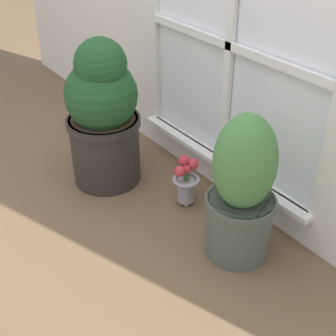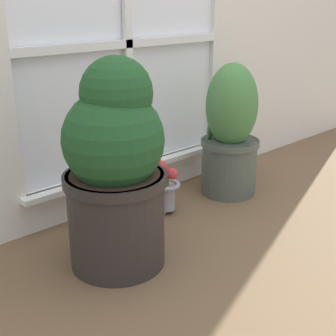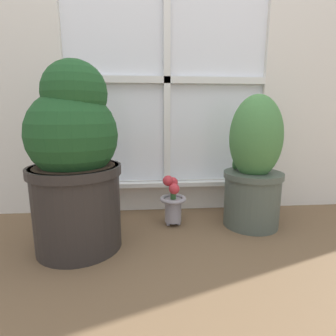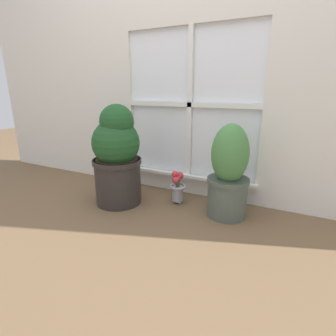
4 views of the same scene
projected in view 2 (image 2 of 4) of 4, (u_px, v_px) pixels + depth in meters
The scene contains 4 objects.
ground_plane at pixel (229, 244), 1.86m from camera, with size 10.00×10.00×0.00m, color brown.
potted_plant_left at pixel (115, 168), 1.61m from camera, with size 0.37×0.37×0.75m.
potted_plant_right at pixel (230, 134), 2.26m from camera, with size 0.28×0.28×0.64m.
flower_vase at pixel (165, 186), 2.09m from camera, with size 0.13×0.13×0.26m.
Camera 2 is at (-1.29, -1.05, 0.93)m, focal length 50.00 mm.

